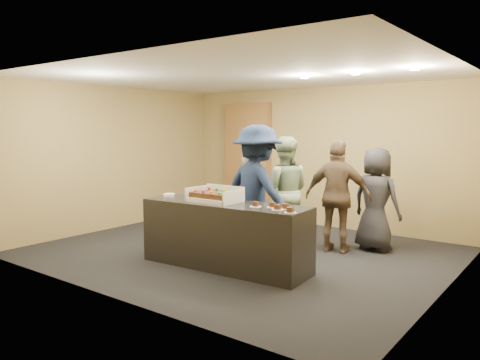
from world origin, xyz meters
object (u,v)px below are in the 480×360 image
(sheet_cake, at_px, (215,195))
(serving_counter, at_px, (225,235))
(storage_cabinet, at_px, (247,160))
(person_navy_man, at_px, (257,191))
(plate_stack, at_px, (169,195))
(person_sage_man, at_px, (284,192))
(cake_box, at_px, (216,198))
(person_dark_suit, at_px, (376,199))
(person_brown_extra, at_px, (338,196))
(person_server_grey, at_px, (251,199))

(sheet_cake, bearing_deg, serving_counter, -0.00)
(storage_cabinet, bearing_deg, person_navy_man, -51.37)
(person_navy_man, bearing_deg, serving_counter, 100.65)
(plate_stack, distance_m, person_sage_man, 1.86)
(storage_cabinet, height_order, plate_stack, storage_cabinet)
(cake_box, bearing_deg, person_dark_suit, 54.82)
(person_dark_suit, bearing_deg, sheet_cake, 65.55)
(storage_cabinet, xyz_separation_m, person_dark_suit, (3.28, -1.08, -0.42))
(serving_counter, bearing_deg, person_sage_man, 85.74)
(person_brown_extra, xyz_separation_m, person_dark_suit, (0.43, 0.46, -0.06))
(cake_box, bearing_deg, serving_counter, -7.98)
(storage_cabinet, xyz_separation_m, person_navy_man, (1.99, -2.49, -0.24))
(person_server_grey, bearing_deg, person_dark_suit, -148.91)
(sheet_cake, xyz_separation_m, person_navy_man, (0.21, 0.73, -0.01))
(storage_cabinet, relative_size, person_brown_extra, 1.40)
(cake_box, height_order, person_navy_man, person_navy_man)
(person_brown_extra, bearing_deg, serving_counter, 50.95)
(storage_cabinet, bearing_deg, person_dark_suit, -18.22)
(serving_counter, distance_m, person_navy_man, 0.91)
(cake_box, bearing_deg, sheet_cake, -90.94)
(plate_stack, height_order, person_server_grey, person_server_grey)
(person_brown_extra, distance_m, person_dark_suit, 0.64)
(storage_cabinet, xyz_separation_m, sheet_cake, (1.78, -3.22, -0.23))
(serving_counter, relative_size, person_brown_extra, 1.38)
(serving_counter, distance_m, plate_stack, 1.15)
(person_server_grey, distance_m, person_navy_man, 0.58)
(plate_stack, xyz_separation_m, person_dark_suit, (2.36, 2.17, -0.11))
(plate_stack, height_order, person_navy_man, person_navy_man)
(serving_counter, xyz_separation_m, storage_cabinet, (-1.96, 3.22, 0.77))
(storage_cabinet, relative_size, cake_box, 3.53)
(person_navy_man, relative_size, person_brown_extra, 1.13)
(serving_counter, height_order, cake_box, cake_box)
(storage_cabinet, height_order, cake_box, storage_cabinet)
(person_sage_man, height_order, person_navy_man, person_navy_man)
(cake_box, distance_m, person_dark_suit, 2.60)
(cake_box, bearing_deg, storage_cabinet, 119.13)
(sheet_cake, distance_m, person_dark_suit, 2.62)
(plate_stack, height_order, person_sage_man, person_sage_man)
(person_dark_suit, bearing_deg, person_brown_extra, 57.36)
(storage_cabinet, bearing_deg, person_sage_man, -41.01)
(storage_cabinet, xyz_separation_m, cake_box, (1.78, -3.20, -0.28))
(person_server_grey, bearing_deg, plate_stack, 58.36)
(person_dark_suit, bearing_deg, storage_cabinet, -7.80)
(serving_counter, bearing_deg, cake_box, 168.16)
(storage_cabinet, relative_size, person_sage_man, 1.37)
(sheet_cake, height_order, person_navy_man, person_navy_man)
(plate_stack, relative_size, person_navy_man, 0.08)
(person_navy_man, distance_m, person_dark_suit, 1.92)
(cake_box, height_order, person_dark_suit, person_dark_suit)
(plate_stack, bearing_deg, person_server_grey, 58.91)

